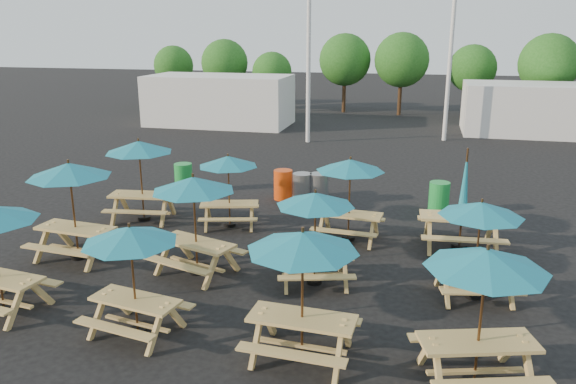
% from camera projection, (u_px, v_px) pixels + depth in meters
% --- Properties ---
extents(ground, '(120.00, 120.00, 0.00)m').
position_uv_depth(ground, '(274.00, 251.00, 13.94)').
color(ground, black).
rests_on(ground, ground).
extents(picnic_unit_1, '(2.09, 2.09, 2.37)m').
position_uv_depth(picnic_unit_1, '(70.00, 177.00, 12.94)').
color(picnic_unit_1, tan).
rests_on(picnic_unit_1, ground).
extents(picnic_unit_2, '(2.11, 2.11, 2.33)m').
position_uv_depth(picnic_unit_2, '(139.00, 152.00, 15.66)').
color(picnic_unit_2, tan).
rests_on(picnic_unit_2, ground).
extents(picnic_unit_3, '(1.93, 1.93, 2.06)m').
position_uv_depth(picnic_unit_3, '(130.00, 242.00, 9.66)').
color(picnic_unit_3, tan).
rests_on(picnic_unit_3, ground).
extents(picnic_unit_4, '(2.31, 2.31, 2.27)m').
position_uv_depth(picnic_unit_4, '(194.00, 191.00, 12.13)').
color(picnic_unit_4, tan).
rests_on(picnic_unit_4, ground).
extents(picnic_unit_5, '(1.99, 1.99, 2.02)m').
position_uv_depth(picnic_unit_5, '(228.00, 166.00, 15.21)').
color(picnic_unit_5, tan).
rests_on(picnic_unit_5, ground).
extents(picnic_unit_6, '(1.92, 1.92, 2.26)m').
position_uv_depth(picnic_unit_6, '(303.00, 250.00, 8.88)').
color(picnic_unit_6, tan).
rests_on(picnic_unit_6, ground).
extents(picnic_unit_7, '(2.06, 2.06, 2.06)m').
position_uv_depth(picnic_unit_7, '(315.00, 206.00, 11.68)').
color(picnic_unit_7, tan).
rests_on(picnic_unit_7, ground).
extents(picnic_unit_8, '(1.89, 1.89, 2.17)m').
position_uv_depth(picnic_unit_8, '(350.00, 171.00, 14.18)').
color(picnic_unit_8, tan).
rests_on(picnic_unit_8, ground).
extents(picnic_unit_9, '(2.27, 2.27, 2.26)m').
position_uv_depth(picnic_unit_9, '(486.00, 269.00, 8.18)').
color(picnic_unit_9, tan).
rests_on(picnic_unit_9, ground).
extents(picnic_unit_10, '(1.97, 1.97, 2.06)m').
position_uv_depth(picnic_unit_10, '(481.00, 216.00, 11.03)').
color(picnic_unit_10, tan).
rests_on(picnic_unit_10, ground).
extents(picnic_unit_11, '(2.13, 1.89, 2.57)m').
position_uv_depth(picnic_unit_11, '(463.00, 208.00, 13.83)').
color(picnic_unit_11, tan).
rests_on(picnic_unit_11, ground).
extents(waste_bin_0, '(0.60, 0.60, 0.96)m').
position_uv_depth(waste_bin_0, '(184.00, 178.00, 18.95)').
color(waste_bin_0, green).
rests_on(waste_bin_0, ground).
extents(waste_bin_1, '(0.60, 0.60, 0.96)m').
position_uv_depth(waste_bin_1, '(283.00, 185.00, 18.09)').
color(waste_bin_1, '#DE420D').
rests_on(waste_bin_1, ground).
extents(waste_bin_2, '(0.60, 0.60, 0.96)m').
position_uv_depth(waste_bin_2, '(302.00, 188.00, 17.66)').
color(waste_bin_2, gray).
rests_on(waste_bin_2, ground).
extents(waste_bin_3, '(0.60, 0.60, 0.96)m').
position_uv_depth(waste_bin_3, '(319.00, 188.00, 17.65)').
color(waste_bin_3, gray).
rests_on(waste_bin_3, ground).
extents(waste_bin_4, '(0.60, 0.60, 0.96)m').
position_uv_depth(waste_bin_4, '(439.00, 198.00, 16.66)').
color(waste_bin_4, green).
rests_on(waste_bin_4, ground).
extents(mast_0, '(0.20, 0.20, 12.00)m').
position_uv_depth(mast_0, '(309.00, 14.00, 25.80)').
color(mast_0, silver).
rests_on(mast_0, ground).
extents(mast_1, '(0.20, 0.20, 12.00)m').
position_uv_depth(mast_1, '(454.00, 14.00, 26.21)').
color(mast_1, silver).
rests_on(mast_1, ground).
extents(event_tent_0, '(8.00, 4.00, 2.80)m').
position_uv_depth(event_tent_0, '(219.00, 100.00, 32.16)').
color(event_tent_0, silver).
rests_on(event_tent_0, ground).
extents(event_tent_1, '(7.00, 4.00, 2.60)m').
position_uv_depth(event_tent_1, '(533.00, 109.00, 29.32)').
color(event_tent_1, silver).
rests_on(event_tent_1, ground).
extents(tree_0, '(2.80, 2.80, 4.24)m').
position_uv_depth(tree_0, '(174.00, 66.00, 39.89)').
color(tree_0, '#382314').
rests_on(tree_0, ground).
extents(tree_1, '(3.11, 3.11, 4.72)m').
position_uv_depth(tree_1, '(225.00, 63.00, 37.57)').
color(tree_1, '#382314').
rests_on(tree_1, ground).
extents(tree_2, '(2.59, 2.59, 3.93)m').
position_uv_depth(tree_2, '(272.00, 72.00, 36.74)').
color(tree_2, '#382314').
rests_on(tree_2, ground).
extents(tree_3, '(3.36, 3.36, 5.09)m').
position_uv_depth(tree_3, '(345.00, 60.00, 36.47)').
color(tree_3, '#382314').
rests_on(tree_3, ground).
extents(tree_4, '(3.41, 3.41, 5.17)m').
position_uv_depth(tree_4, '(402.00, 60.00, 35.22)').
color(tree_4, '#382314').
rests_on(tree_4, ground).
extents(tree_5, '(2.94, 2.94, 4.45)m').
position_uv_depth(tree_5, '(472.00, 69.00, 34.77)').
color(tree_5, '#382314').
rests_on(tree_5, ground).
extents(tree_6, '(3.38, 3.38, 5.13)m').
position_uv_depth(tree_6, '(549.00, 64.00, 32.09)').
color(tree_6, '#382314').
rests_on(tree_6, ground).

